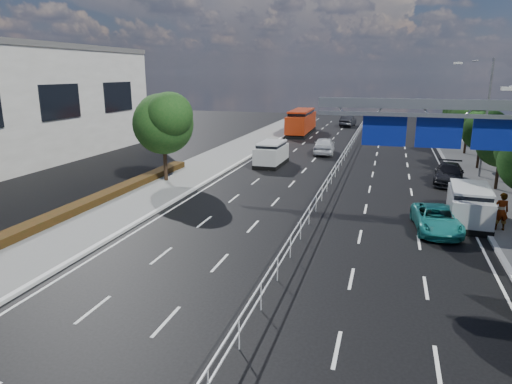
% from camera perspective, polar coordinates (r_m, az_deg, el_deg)
% --- Properties ---
extents(ground, '(160.00, 160.00, 0.00)m').
position_cam_1_polar(ground, '(14.99, -1.12, -17.40)').
color(ground, black).
rests_on(ground, ground).
extents(kerb_near, '(0.25, 140.00, 0.15)m').
position_cam_1_polar(kerb_near, '(19.32, -28.08, -11.26)').
color(kerb_near, silver).
rests_on(kerb_near, ground).
extents(median_fence, '(0.05, 85.00, 1.02)m').
position_cam_1_polar(median_fence, '(35.60, 9.76, 2.43)').
color(median_fence, silver).
rests_on(median_fence, ground).
extents(hedge_near, '(1.00, 36.00, 0.44)m').
position_cam_1_polar(hedge_near, '(25.37, -27.41, -4.45)').
color(hedge_near, black).
rests_on(hedge_near, sidewalk_near).
extents(overhead_gantry, '(10.24, 0.38, 7.45)m').
position_cam_1_polar(overhead_gantry, '(22.47, 23.85, 7.44)').
color(overhead_gantry, gray).
rests_on(overhead_gantry, ground).
extents(streetlight_far, '(2.78, 2.40, 9.00)m').
position_cam_1_polar(streetlight_far, '(38.78, 26.51, 9.12)').
color(streetlight_far, gray).
rests_on(streetlight_far, ground).
extents(near_tree_back, '(4.84, 4.51, 6.69)m').
position_cam_1_polar(near_tree_back, '(34.12, -11.46, 8.78)').
color(near_tree_back, black).
rests_on(near_tree_back, ground).
extents(far_tree_e, '(3.63, 3.38, 5.13)m').
position_cam_1_polar(far_tree_e, '(35.16, 28.47, 5.74)').
color(far_tree_e, black).
rests_on(far_tree_e, ground).
extents(far_tree_f, '(3.52, 3.28, 5.02)m').
position_cam_1_polar(far_tree_f, '(42.47, 26.46, 7.14)').
color(far_tree_f, black).
rests_on(far_tree_f, ground).
extents(far_tree_g, '(3.96, 3.69, 5.45)m').
position_cam_1_polar(far_tree_g, '(49.82, 25.08, 8.50)').
color(far_tree_g, black).
rests_on(far_tree_g, ground).
extents(far_tree_h, '(3.41, 3.18, 4.91)m').
position_cam_1_polar(far_tree_h, '(57.25, 23.98, 8.92)').
color(far_tree_h, black).
rests_on(far_tree_h, ground).
extents(white_minivan, '(2.16, 4.83, 2.08)m').
position_cam_1_polar(white_minivan, '(40.35, 1.94, 4.80)').
color(white_minivan, black).
rests_on(white_minivan, ground).
extents(red_bus, '(2.81, 10.74, 3.19)m').
position_cam_1_polar(red_bus, '(61.66, 5.68, 8.77)').
color(red_bus, black).
rests_on(red_bus, ground).
extents(near_car_silver, '(2.41, 5.12, 1.69)m').
position_cam_1_polar(near_car_silver, '(46.64, 8.51, 5.77)').
color(near_car_silver, silver).
rests_on(near_car_silver, ground).
extents(near_car_dark, '(2.24, 5.01, 1.60)m').
position_cam_1_polar(near_car_dark, '(71.81, 11.43, 8.70)').
color(near_car_dark, black).
rests_on(near_car_dark, ground).
extents(silver_minivan, '(2.35, 4.97, 2.02)m').
position_cam_1_polar(silver_minivan, '(27.39, 25.10, -1.47)').
color(silver_minivan, black).
rests_on(silver_minivan, ground).
extents(parked_car_teal, '(2.51, 4.76, 1.28)m').
position_cam_1_polar(parked_car_teal, '(25.33, 21.63, -3.17)').
color(parked_car_teal, teal).
rests_on(parked_car_teal, ground).
extents(parked_car_dark, '(2.62, 5.16, 1.44)m').
position_cam_1_polar(parked_car_dark, '(36.59, 22.97, 2.11)').
color(parked_car_dark, black).
rests_on(parked_car_dark, ground).
extents(pedestrian_a, '(0.77, 0.55, 1.97)m').
position_cam_1_polar(pedestrian_a, '(26.36, 28.31, -2.14)').
color(pedestrian_a, gray).
rests_on(pedestrian_a, sidewalk_far).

